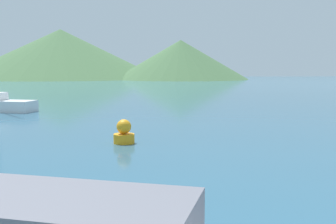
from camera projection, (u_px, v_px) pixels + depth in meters
name	position (u px, v px, depth m)	size (l,w,h in m)	color
buoy_marker	(124.00, 133.00, 15.63)	(0.78, 0.78, 0.90)	orange
hill_west	(61.00, 54.00, 105.02)	(50.09, 50.09, 12.14)	#476B42
hill_central	(181.00, 60.00, 96.37)	(30.89, 30.89, 8.94)	#476B42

